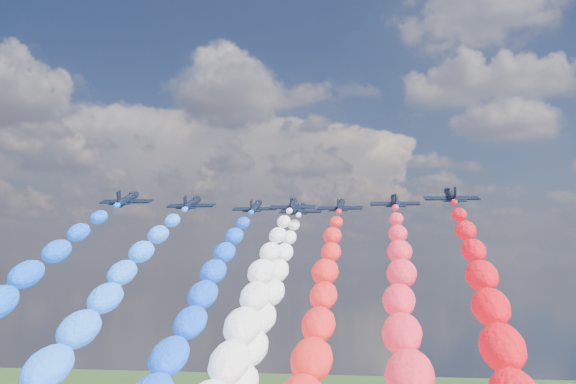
# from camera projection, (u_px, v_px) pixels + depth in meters

# --- Properties ---
(jet_0) EXTENTS (9.63, 13.05, 6.22)m
(jet_0) POSITION_uv_depth(u_px,v_px,m) (128.00, 199.00, 130.78)
(jet_0) COLOR black
(jet_1) EXTENTS (9.64, 13.06, 6.22)m
(jet_1) POSITION_uv_depth(u_px,v_px,m) (192.00, 204.00, 140.98)
(jet_1) COLOR black
(trail_1) EXTENTS (6.62, 108.01, 51.47)m
(trail_1) POSITION_uv_depth(u_px,v_px,m) (62.00, 369.00, 83.68)
(trail_1) COLOR #226FFF
(jet_2) EXTENTS (9.48, 12.95, 6.22)m
(jet_2) POSITION_uv_depth(u_px,v_px,m) (256.00, 207.00, 150.20)
(jet_2) COLOR black
(trail_2) EXTENTS (6.62, 108.01, 51.47)m
(trail_2) POSITION_uv_depth(u_px,v_px,m) (178.00, 358.00, 92.90)
(trail_2) COLOR blue
(jet_3) EXTENTS (10.02, 13.33, 6.22)m
(jet_3) POSITION_uv_depth(u_px,v_px,m) (293.00, 205.00, 145.07)
(jet_3) COLOR black
(trail_3) EXTENTS (6.62, 108.01, 51.47)m
(trail_3) POSITION_uv_depth(u_px,v_px,m) (235.00, 364.00, 87.77)
(trail_3) COLOR white
(jet_4) EXTENTS (9.68, 13.09, 6.22)m
(jet_4) POSITION_uv_depth(u_px,v_px,m) (301.00, 210.00, 158.60)
(jet_4) COLOR black
(trail_4) EXTENTS (6.62, 108.01, 51.47)m
(trail_4) POSITION_uv_depth(u_px,v_px,m) (256.00, 350.00, 101.30)
(trail_4) COLOR white
(jet_5) EXTENTS (9.91, 13.25, 6.22)m
(jet_5) POSITION_uv_depth(u_px,v_px,m) (340.00, 206.00, 147.49)
(jet_5) COLOR black
(trail_5) EXTENTS (6.62, 108.01, 51.47)m
(trail_5) POSITION_uv_depth(u_px,v_px,m) (314.00, 361.00, 90.18)
(trail_5) COLOR red
(jet_6) EXTENTS (9.59, 13.03, 6.22)m
(jet_6) POSITION_uv_depth(u_px,v_px,m) (395.00, 202.00, 135.95)
(jet_6) COLOR black
(trail_6) EXTENTS (6.62, 108.01, 51.47)m
(trail_6) POSITION_uv_depth(u_px,v_px,m) (405.00, 377.00, 78.65)
(trail_6) COLOR red
(jet_7) EXTENTS (10.09, 13.38, 6.22)m
(jet_7) POSITION_uv_depth(u_px,v_px,m) (451.00, 196.00, 123.57)
(jet_7) COLOR black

